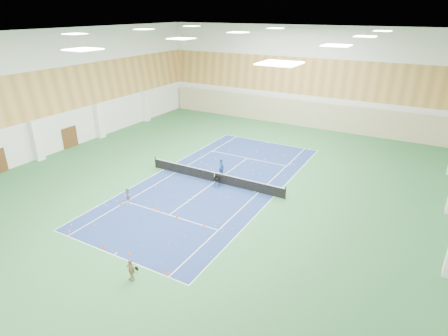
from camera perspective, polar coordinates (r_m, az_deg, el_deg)
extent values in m
plane|color=#2D6A39|center=(32.12, -1.45, -2.16)|extent=(40.00, 40.00, 0.00)
cube|color=navy|center=(32.12, -1.45, -2.15)|extent=(10.97, 23.77, 0.01)
cube|color=#C6B793|center=(48.61, 10.68, 8.29)|extent=(35.40, 0.16, 3.20)
cube|color=#593319|center=(43.15, -22.42, 4.34)|extent=(0.08, 1.80, 2.20)
imported|color=navy|center=(33.09, -0.40, 0.17)|extent=(0.68, 0.54, 1.62)
imported|color=gray|center=(29.64, -14.48, -3.98)|extent=(0.58, 0.47, 1.16)
imported|color=tan|center=(21.64, -14.02, -14.84)|extent=(0.80, 0.46, 1.29)
cone|color=#DD3D0B|center=(29.47, -15.38, -5.28)|extent=(0.19, 0.19, 0.21)
cone|color=orange|center=(28.29, -9.96, -6.01)|extent=(0.19, 0.19, 0.21)
cone|color=#E1600B|center=(26.97, -7.22, -7.34)|extent=(0.22, 0.22, 0.24)
cone|color=#EB5F0C|center=(25.87, -3.06, -8.67)|extent=(0.18, 0.18, 0.20)
cone|color=#FE630D|center=(27.27, -22.52, -8.81)|extent=(0.17, 0.17, 0.19)
cone|color=#EE400C|center=(24.90, -17.81, -11.23)|extent=(0.22, 0.22, 0.24)
cone|color=#E4520C|center=(23.81, -14.28, -12.55)|extent=(0.20, 0.20, 0.22)
cone|color=#FF5D0D|center=(22.06, -8.85, -15.24)|extent=(0.22, 0.22, 0.24)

